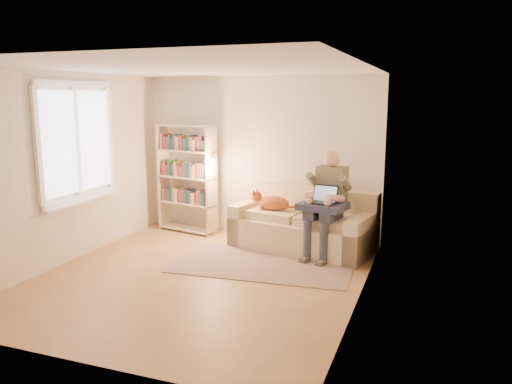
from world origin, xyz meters
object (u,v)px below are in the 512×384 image
at_px(sofa, 303,227).
at_px(cat, 270,202).
at_px(laptop, 325,199).
at_px(person, 327,198).
at_px(bookshelf, 187,173).

relative_size(sofa, cat, 2.98).
relative_size(sofa, laptop, 5.33).
height_order(person, bookshelf, bookshelf).
distance_m(person, laptop, 0.14).
distance_m(cat, laptop, 1.01).
bearing_deg(laptop, person, 97.83).
bearing_deg(bookshelf, cat, 2.06).
bearing_deg(bookshelf, person, 0.75).
xyz_separation_m(sofa, cat, (-0.53, -0.03, 0.36)).
xyz_separation_m(person, laptop, (-0.01, -0.14, 0.02)).
height_order(person, cat, person).
bearing_deg(cat, person, -1.40).
bearing_deg(person, bookshelf, -179.25).
relative_size(person, laptop, 3.59).
height_order(sofa, person, person).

